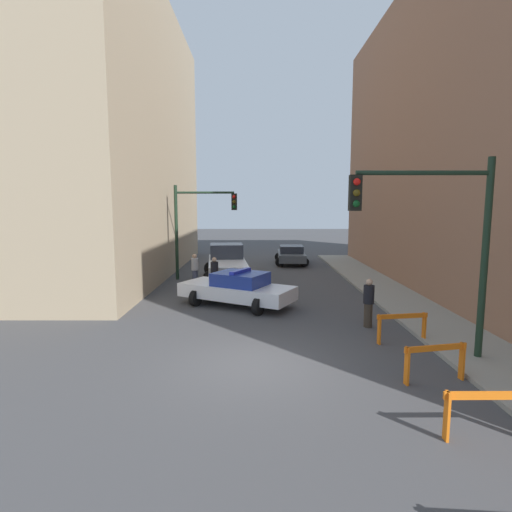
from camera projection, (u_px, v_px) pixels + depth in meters
name	position (u px, v px, depth m)	size (l,w,h in m)	color
ground_plane	(256.00, 364.00, 10.37)	(120.00, 120.00, 0.00)	#424244
sidewalk_right	(494.00, 362.00, 10.36)	(2.40, 44.00, 0.12)	gray
building_corner_left	(50.00, 140.00, 23.25)	(14.00, 20.00, 15.78)	tan
traffic_light_near	(441.00, 228.00, 10.18)	(3.64, 0.35, 5.20)	black
traffic_light_far	(196.00, 218.00, 21.87)	(3.44, 0.35, 5.20)	black
police_car	(237.00, 288.00, 16.34)	(5.01, 3.87, 1.52)	white
white_truck	(227.00, 263.00, 22.28)	(3.01, 5.58, 1.90)	silver
parked_car_near	(291.00, 254.00, 28.10)	(2.37, 4.36, 1.31)	#474C51
pedestrian_crossing	(214.00, 274.00, 19.02)	(0.45, 0.45, 1.66)	#382D23
pedestrian_corner	(195.00, 269.00, 20.37)	(0.51, 0.51, 1.66)	#474C66
pedestrian_sidewalk	(368.00, 302.00, 13.47)	(0.44, 0.44, 1.66)	#382D23
barrier_mid	(488.00, 407.00, 6.95)	(1.60, 0.17, 0.90)	orange
barrier_back	(435.00, 357.00, 9.26)	(1.58, 0.46, 0.90)	orange
barrier_corner	(402.00, 323.00, 11.92)	(1.59, 0.38, 0.90)	orange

